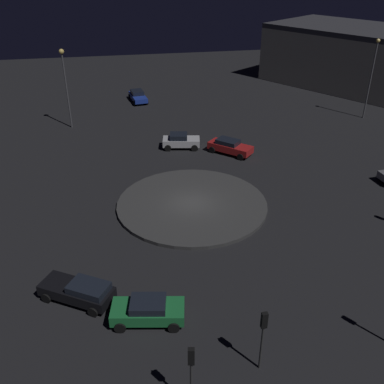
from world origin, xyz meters
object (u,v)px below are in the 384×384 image
object	(u,v)px
store_building	(365,58)
car_blue	(138,96)
streetlamp_southwest	(372,72)
car_black	(79,291)
car_green	(148,310)
traffic_light_north	(263,329)
car_silver	(181,141)
traffic_light_north_near	(191,366)
streetlamp_southeast_near	(65,76)
car_red	(230,146)

from	to	relation	value
store_building	car_blue	bearing A→B (deg)	57.59
car_blue	streetlamp_southwest	xyz separation A→B (m)	(-27.48, 12.21, 5.03)
car_black	car_green	size ratio (longest dim) A/B	1.08
car_green	traffic_light_north	world-z (taller)	traffic_light_north
car_silver	store_building	world-z (taller)	store_building
car_blue	car_black	world-z (taller)	car_black
car_blue	traffic_light_north	world-z (taller)	traffic_light_north
car_blue	traffic_light_north_near	distance (m)	47.59
streetlamp_southeast_near	streetlamp_southwest	bearing A→B (deg)	174.64
car_blue	traffic_light_north_near	bearing A→B (deg)	-9.63
streetlamp_southwest	streetlamp_southeast_near	distance (m)	36.28
car_silver	traffic_light_north_near	bearing A→B (deg)	-88.08
streetlamp_southeast_near	store_building	bearing A→B (deg)	-167.24
store_building	traffic_light_north	bearing A→B (deg)	111.91
car_green	traffic_light_north_near	xyz separation A→B (m)	(-1.42, 5.78, 1.96)
car_green	traffic_light_north_near	bearing A→B (deg)	114.22
streetlamp_southwest	car_red	bearing A→B (deg)	21.19
car_black	traffic_light_north_near	distance (m)	9.97
car_red	car_black	bearing A→B (deg)	-82.93
streetlamp_southwest	traffic_light_north_near	bearing A→B (deg)	50.77
car_silver	car_black	size ratio (longest dim) A/B	0.87
car_silver	car_black	distance (m)	24.09
car_blue	traffic_light_north	xyz separation A→B (m)	(-2.46, 46.05, 1.95)
car_red	traffic_light_north	distance (m)	26.90
car_black	store_building	distance (m)	57.57
car_silver	streetlamp_southeast_near	xyz separation A→B (m)	(11.82, -8.54, 5.34)
traffic_light_north_near	car_silver	bearing A→B (deg)	2.31
car_black	traffic_light_north	xyz separation A→B (m)	(-9.14, 6.71, 1.93)
car_green	store_building	bearing A→B (deg)	-120.59
traffic_light_north_near	streetlamp_southwest	xyz separation A→B (m)	(-28.84, -35.32, 3.04)
car_blue	store_building	distance (m)	34.53
car_red	store_building	size ratio (longest dim) A/B	0.14
car_black	streetlamp_southwest	world-z (taller)	streetlamp_southwest
car_blue	car_green	xyz separation A→B (m)	(2.77, 41.75, 0.03)
car_blue	car_red	xyz separation A→B (m)	(-7.95, 19.78, 0.05)
traffic_light_north	car_silver	bearing A→B (deg)	-2.69
streetlamp_southwest	car_black	bearing A→B (deg)	38.46
car_silver	car_green	xyz separation A→B (m)	(5.96, 24.39, -0.05)
streetlamp_southwest	streetlamp_southeast_near	world-z (taller)	streetlamp_southwest
car_red	car_black	xyz separation A→B (m)	(14.62, 19.56, -0.03)
car_blue	store_building	xyz separation A→B (m)	(-34.33, -0.91, 3.58)
car_silver	streetlamp_southwest	size ratio (longest dim) A/B	0.43
car_silver	car_green	world-z (taller)	car_silver
streetlamp_southwest	store_building	xyz separation A→B (m)	(-6.84, -13.12, -1.45)
car_black	car_blue	bearing A→B (deg)	-67.97
car_black	car_green	xyz separation A→B (m)	(-3.90, 2.41, 0.01)
traffic_light_north	streetlamp_southwest	world-z (taller)	streetlamp_southwest
traffic_light_north_near	car_green	bearing A→B (deg)	24.66
traffic_light_north	traffic_light_north_near	xyz separation A→B (m)	(3.82, 1.48, 0.05)
car_silver	streetlamp_southeast_near	world-z (taller)	streetlamp_southeast_near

